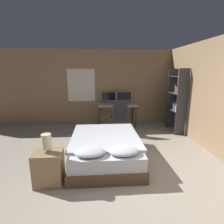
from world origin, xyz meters
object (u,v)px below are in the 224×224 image
object	(u,v)px
computer_mouse	(126,105)
office_chair	(119,120)
desk	(117,107)
bed	(105,148)
bedside_lamp	(47,142)
keyboard	(118,105)
monitor_right	(124,97)
monitor_left	(108,97)
bookshelf	(178,99)
nightstand	(49,168)

from	to	relation	value
computer_mouse	office_chair	world-z (taller)	office_chair
computer_mouse	desk	bearing A→B (deg)	142.45
desk	bed	bearing A→B (deg)	-101.77
bedside_lamp	computer_mouse	xyz separation A→B (m)	(1.82, 3.06, 0.02)
keyboard	monitor_right	bearing A→B (deg)	55.53
monitor_left	office_chair	distance (m)	1.19
bed	bookshelf	distance (m)	3.02
bed	office_chair	bearing A→B (deg)	73.46
keyboard	bedside_lamp	bearing A→B (deg)	-116.74
monitor_left	computer_mouse	size ratio (longest dim) A/B	7.59
bed	desk	world-z (taller)	desk
bed	bedside_lamp	xyz separation A→B (m)	(-1.02, -0.77, 0.51)
monitor_right	bed	bearing A→B (deg)	-106.74
desk	keyboard	bearing A→B (deg)	-90.00
nightstand	monitor_left	xyz separation A→B (m)	(1.24, 3.49, 0.73)
bedside_lamp	monitor_left	world-z (taller)	monitor_left
monitor_right	bookshelf	xyz separation A→B (m)	(1.54, -1.03, 0.07)
bed	nightstand	distance (m)	1.27
keyboard	computer_mouse	distance (m)	0.28
nightstand	keyboard	bearing A→B (deg)	63.26
desk	monitor_left	world-z (taller)	monitor_left
nightstand	office_chair	distance (m)	2.94
bed	bedside_lamp	distance (m)	1.37
nightstand	office_chair	xyz separation A→B (m)	(1.53, 2.50, 0.13)
bed	keyboard	size ratio (longest dim) A/B	5.25
office_chair	computer_mouse	bearing A→B (deg)	62.80
monitor_left	monitor_right	xyz separation A→B (m)	(0.59, 0.00, 0.00)
bedside_lamp	bookshelf	size ratio (longest dim) A/B	0.16
desk	office_chair	xyz separation A→B (m)	(-0.01, -0.77, -0.25)
monitor_left	computer_mouse	xyz separation A→B (m)	(0.58, -0.43, -0.23)
bed	monitor_right	distance (m)	2.95
monitor_right	office_chair	world-z (taller)	monitor_right
bedside_lamp	keyboard	world-z (taller)	bedside_lamp
desk	keyboard	distance (m)	0.24
nightstand	keyboard	world-z (taller)	keyboard
monitor_left	monitor_right	size ratio (longest dim) A/B	1.00
nightstand	keyboard	distance (m)	3.46
nightstand	bookshelf	xyz separation A→B (m)	(3.38, 2.46, 0.80)
bed	office_chair	size ratio (longest dim) A/B	1.92
computer_mouse	monitor_left	bearing A→B (deg)	143.10
monitor_right	office_chair	xyz separation A→B (m)	(-0.30, -0.99, -0.60)
keyboard	computer_mouse	xyz separation A→B (m)	(0.28, 0.00, 0.01)
monitor_left	office_chair	size ratio (longest dim) A/B	0.51
bookshelf	office_chair	bearing A→B (deg)	178.69
desk	monitor_left	size ratio (longest dim) A/B	2.59
keyboard	bookshelf	bearing A→B (deg)	-18.08
desk	nightstand	bearing A→B (deg)	-115.21
computer_mouse	bed	bearing A→B (deg)	-109.28
keyboard	bed	bearing A→B (deg)	-102.84
nightstand	bookshelf	bearing A→B (deg)	36.02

